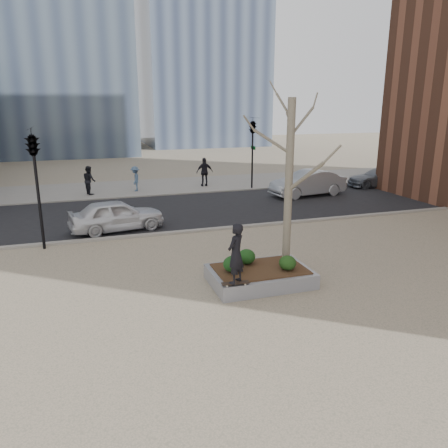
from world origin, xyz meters
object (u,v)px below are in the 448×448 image
object	(u,v)px
skateboard	(236,284)
skateboarder	(236,254)
police_car	(117,215)
planter	(260,276)

from	to	relation	value
skateboard	skateboarder	world-z (taller)	skateboarder
skateboard	police_car	distance (m)	8.48
planter	skateboard	size ratio (longest dim) A/B	3.85
skateboard	planter	bearing A→B (deg)	43.52
skateboarder	police_car	world-z (taller)	skateboarder
skateboard	police_car	world-z (taller)	police_car
planter	skateboarder	xyz separation A→B (m)	(-1.10, -0.88, 1.15)
planter	skateboarder	distance (m)	1.82
skateboarder	police_car	distance (m)	8.50
skateboard	police_car	bearing A→B (deg)	112.31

